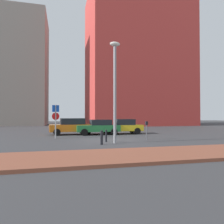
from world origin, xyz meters
TOP-DOWN VIEW (x-y plane):
  - ground_plane at (0.00, 0.00)m, footprint 120.00×120.00m
  - sidewalk_brick at (0.00, -6.14)m, footprint 40.00×3.34m
  - parked_car_orange at (-2.48, 5.73)m, footprint 4.28×2.20m
  - parked_car_green at (0.07, 5.08)m, footprint 4.12×2.01m
  - parked_car_yellow at (2.52, 5.35)m, footprint 4.30×2.09m
  - parking_sign_post at (-3.90, 2.56)m, footprint 0.59×0.17m
  - parking_meter at (2.92, 0.01)m, footprint 0.18×0.14m
  - street_lamp at (0.05, -1.36)m, footprint 0.70×0.36m
  - traffic_bollard_near at (-0.41, -0.70)m, footprint 0.13×0.13m
  - traffic_bollard_mid at (-0.97, -1.95)m, footprint 0.17×0.17m
  - building_colorful_midrise at (11.71, 26.21)m, footprint 19.74×15.32m
  - building_under_construction at (-11.53, 30.60)m, footprint 10.09×11.48m

SIDE VIEW (x-z plane):
  - ground_plane at x=0.00m, z-range 0.00..0.00m
  - sidewalk_brick at x=0.00m, z-range 0.00..0.14m
  - traffic_bollard_near at x=-0.41m, z-range 0.00..0.85m
  - traffic_bollard_mid at x=-0.97m, z-range 0.00..0.89m
  - parked_car_green at x=0.07m, z-range 0.03..1.49m
  - parked_car_yellow at x=2.52m, z-range 0.01..1.51m
  - parked_car_orange at x=-2.48m, z-range 0.03..1.62m
  - parking_meter at x=2.92m, z-range 0.21..1.61m
  - parking_sign_post at x=-3.90m, z-range 0.35..3.07m
  - street_lamp at x=0.05m, z-range 0.62..7.45m
  - building_under_construction at x=-11.53m, z-range 0.00..22.38m
  - building_colorful_midrise at x=11.71m, z-range 0.00..27.46m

